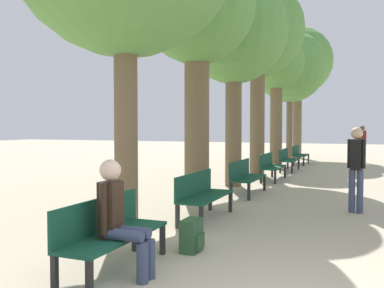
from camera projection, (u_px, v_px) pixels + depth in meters
bench_row_0 at (109, 229)px, 4.97m from camera, size 0.51×1.69×0.84m
bench_row_1 at (201, 192)px, 7.75m from camera, size 0.51×1.69×0.84m
bench_row_2 at (245, 175)px, 10.53m from camera, size 0.51×1.69×0.84m
bench_row_3 at (271, 165)px, 13.31m from camera, size 0.51×1.69×0.84m
bench_row_4 at (287, 158)px, 16.09m from camera, size 0.51×1.69×0.84m
bench_row_5 at (299, 154)px, 18.86m from camera, size 0.51×1.69×0.84m
tree_row_1 at (197, 12)px, 9.34m from camera, size 2.57×2.57×5.62m
tree_row_2 at (234, 32)px, 11.92m from camera, size 3.01×3.01×5.89m
tree_row_3 at (258, 33)px, 14.50m from camera, size 3.15×3.15×6.53m
tree_row_4 at (277, 66)px, 17.55m from camera, size 2.27×2.27×5.49m
tree_row_5 at (290, 67)px, 20.58m from camera, size 3.41×3.41×6.26m
tree_row_6 at (298, 62)px, 22.87m from camera, size 3.65×3.65×7.00m
person_seated at (120, 216)px, 4.75m from camera, size 0.63×0.36×1.31m
backpack at (192, 236)px, 5.72m from camera, size 0.25×0.36×0.44m
pedestrian_near at (356, 164)px, 8.29m from camera, size 0.34×0.26×1.67m
pedestrian_mid at (362, 141)px, 19.71m from camera, size 0.35×0.29×1.74m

